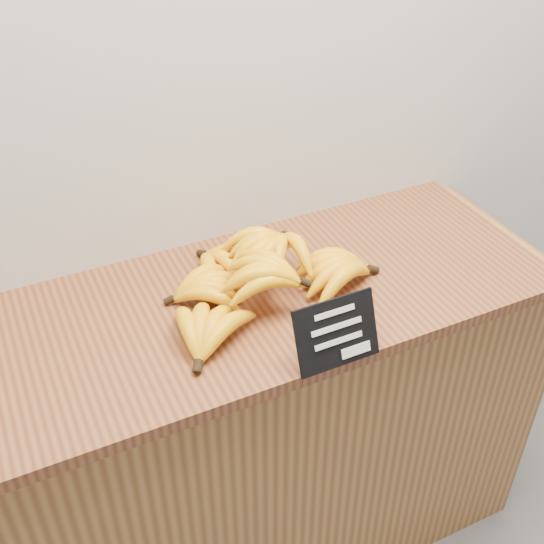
# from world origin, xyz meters

# --- Properties ---
(counter) EXTENTS (1.42, 0.50, 0.90)m
(counter) POSITION_xyz_m (0.08, 2.75, 0.45)
(counter) COLOR #996431
(counter) RESTS_ON ground
(counter_top) EXTENTS (1.30, 0.54, 0.03)m
(counter_top) POSITION_xyz_m (0.08, 2.75, 0.92)
(counter_top) COLOR brown
(counter_top) RESTS_ON counter
(chalkboard_sign) EXTENTS (0.17, 0.06, 0.13)m
(chalkboard_sign) POSITION_xyz_m (0.13, 2.50, 1.00)
(chalkboard_sign) COLOR black
(chalkboard_sign) RESTS_ON counter_top
(banana_pile) EXTENTS (0.55, 0.36, 0.12)m
(banana_pile) POSITION_xyz_m (0.07, 2.74, 0.98)
(banana_pile) COLOR #FCB50A
(banana_pile) RESTS_ON counter_top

